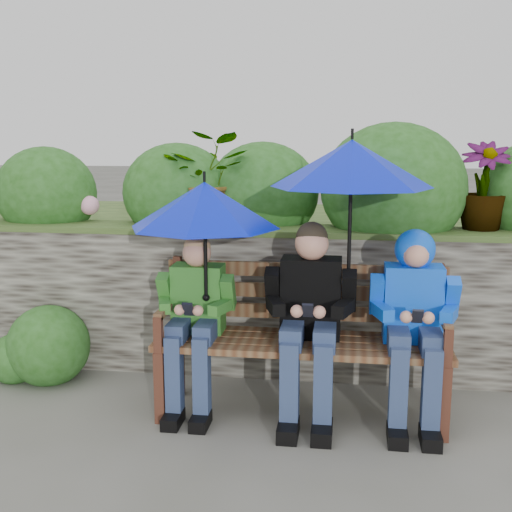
# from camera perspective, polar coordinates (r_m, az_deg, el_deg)

# --- Properties ---
(ground) EXTENTS (60.00, 60.00, 0.00)m
(ground) POSITION_cam_1_polar(r_m,az_deg,el_deg) (3.99, -0.21, -13.78)
(ground) COLOR #525348
(ground) RESTS_ON ground
(garden_backdrop) EXTENTS (8.00, 2.88, 1.79)m
(garden_backdrop) POSITION_cam_1_polar(r_m,az_deg,el_deg) (5.32, 2.75, -0.49)
(garden_backdrop) COLOR #2E2923
(garden_backdrop) RESTS_ON ground
(park_bench) EXTENTS (1.72, 0.50, 0.91)m
(park_bench) POSITION_cam_1_polar(r_m,az_deg,el_deg) (3.87, 4.14, -6.47)
(park_bench) COLOR #49251A
(park_bench) RESTS_ON ground
(boy_left) EXTENTS (0.46, 0.53, 1.07)m
(boy_left) POSITION_cam_1_polar(r_m,az_deg,el_deg) (3.87, -5.44, -5.08)
(boy_left) COLOR #255E25
(boy_left) RESTS_ON ground
(boy_middle) EXTENTS (0.53, 0.61, 1.16)m
(boy_middle) POSITION_cam_1_polar(r_m,az_deg,el_deg) (3.75, 4.81, -4.99)
(boy_middle) COLOR black
(boy_middle) RESTS_ON ground
(boy_right) EXTENTS (0.50, 0.61, 1.13)m
(boy_right) POSITION_cam_1_polar(r_m,az_deg,el_deg) (3.77, 13.86, -4.74)
(boy_right) COLOR blue
(boy_right) RESTS_ON ground
(umbrella_left) EXTENTS (0.89, 0.89, 0.77)m
(umbrella_left) POSITION_cam_1_polar(r_m,az_deg,el_deg) (3.72, -4.58, 4.55)
(umbrella_left) COLOR #0115CA
(umbrella_left) RESTS_ON ground
(umbrella_right) EXTENTS (0.92, 0.92, 0.99)m
(umbrella_right) POSITION_cam_1_polar(r_m,az_deg,el_deg) (3.67, 8.48, 8.12)
(umbrella_right) COLOR #0115CA
(umbrella_right) RESTS_ON ground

